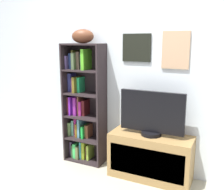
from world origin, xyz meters
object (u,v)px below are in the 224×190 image
Objects in this scene: bookshelf at (82,106)px; television at (152,114)px; football at (83,36)px; tv_stand at (150,157)px.

bookshelf is 2.11× the size of television.
tv_stand is at bearing -3.72° from football.
tv_stand is (0.88, -0.06, -1.31)m from football.
bookshelf is at bearing 174.64° from tv_stand.
tv_stand is 0.49m from television.
bookshelf is 0.85m from football.
football is 0.38× the size of television.
tv_stand is 1.28× the size of television.
bookshelf is 0.93m from television.
bookshelf reaches higher than tv_stand.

